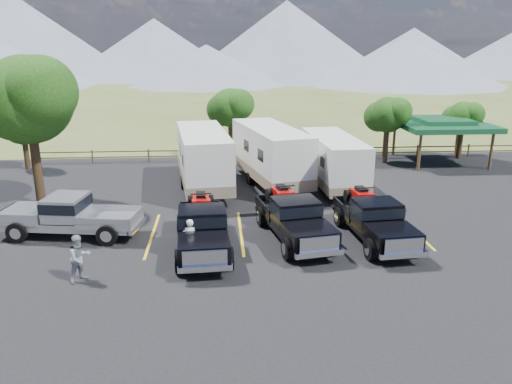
{
  "coord_description": "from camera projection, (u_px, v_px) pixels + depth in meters",
  "views": [
    {
      "loc": [
        -2.93,
        -17.32,
        8.38
      ],
      "look_at": [
        -1.21,
        5.17,
        1.6
      ],
      "focal_mm": 35.0,
      "sensor_mm": 36.0,
      "label": 1
    }
  ],
  "objects": [
    {
      "name": "asphalt_lot",
      "position": [
        287.0,
        240.0,
        22.02
      ],
      "size": [
        44.0,
        34.0,
        0.04
      ],
      "primitive_type": "cube",
      "color": "black",
      "rests_on": "ground"
    },
    {
      "name": "rail_fence",
      "position": [
        286.0,
        152.0,
        36.8
      ],
      "size": [
        36.12,
        0.12,
        1.0
      ],
      "color": "brown",
      "rests_on": "ground"
    },
    {
      "name": "pavilion",
      "position": [
        442.0,
        124.0,
        35.54
      ],
      "size": [
        6.2,
        6.2,
        3.22
      ],
      "color": "brown",
      "rests_on": "ground"
    },
    {
      "name": "tree_nw_small",
      "position": [
        23.0,
        129.0,
        33.44
      ],
      "size": [
        2.59,
        2.43,
        3.85
      ],
      "color": "black",
      "rests_on": "ground"
    },
    {
      "name": "rig_left",
      "position": [
        202.0,
        226.0,
        20.73
      ],
      "size": [
        2.46,
        6.32,
        2.08
      ],
      "rotation": [
        0.0,
        0.0,
        0.05
      ],
      "color": "black",
      "rests_on": "asphalt_lot"
    },
    {
      "name": "trailer_center",
      "position": [
        271.0,
        155.0,
        30.05
      ],
      "size": [
        4.37,
        10.08,
        3.5
      ],
      "rotation": [
        0.0,
        0.0,
        0.23
      ],
      "color": "silver",
      "rests_on": "asphalt_lot"
    },
    {
      "name": "person_b",
      "position": [
        80.0,
        258.0,
        17.96
      ],
      "size": [
        1.08,
        1.09,
        1.77
      ],
      "primitive_type": "imported",
      "rotation": [
        0.0,
        0.0,
        0.83
      ],
      "color": "gray",
      "rests_on": "asphalt_lot"
    },
    {
      "name": "stall_lines",
      "position": [
        284.0,
        231.0,
        22.97
      ],
      "size": [
        12.12,
        5.5,
        0.01
      ],
      "color": "gold",
      "rests_on": "asphalt_lot"
    },
    {
      "name": "pickup_silver",
      "position": [
        71.0,
        215.0,
        22.16
      ],
      "size": [
        6.47,
        2.94,
        1.87
      ],
      "rotation": [
        0.0,
        0.0,
        -1.73
      ],
      "color": "#9B9CA4",
      "rests_on": "asphalt_lot"
    },
    {
      "name": "ground",
      "position": [
        298.0,
        270.0,
        19.16
      ],
      "size": [
        320.0,
        320.0,
        0.0
      ],
      "primitive_type": "plane",
      "color": "#425423",
      "rests_on": "ground"
    },
    {
      "name": "tree_ne_b",
      "position": [
        463.0,
        117.0,
        36.55
      ],
      "size": [
        2.77,
        2.59,
        4.27
      ],
      "color": "black",
      "rests_on": "ground"
    },
    {
      "name": "tree_north",
      "position": [
        230.0,
        108.0,
        36.07
      ],
      "size": [
        3.46,
        3.24,
        5.25
      ],
      "color": "black",
      "rests_on": "ground"
    },
    {
      "name": "trailer_left",
      "position": [
        203.0,
        159.0,
        29.06
      ],
      "size": [
        3.54,
        10.04,
        3.47
      ],
      "rotation": [
        0.0,
        0.0,
        0.12
      ],
      "color": "silver",
      "rests_on": "asphalt_lot"
    },
    {
      "name": "person_a",
      "position": [
        190.0,
        239.0,
        19.74
      ],
      "size": [
        0.67,
        0.47,
        1.73
      ],
      "primitive_type": "imported",
      "rotation": [
        0.0,
        0.0,
        3.24
      ],
      "color": "white",
      "rests_on": "asphalt_lot"
    },
    {
      "name": "tree_big_nw",
      "position": [
        27.0,
        100.0,
        25.26
      ],
      "size": [
        5.54,
        5.18,
        7.84
      ],
      "color": "black",
      "rests_on": "ground"
    },
    {
      "name": "rig_right",
      "position": [
        374.0,
        218.0,
        21.79
      ],
      "size": [
        2.55,
        6.22,
        2.03
      ],
      "rotation": [
        0.0,
        0.0,
        0.09
      ],
      "color": "black",
      "rests_on": "asphalt_lot"
    },
    {
      "name": "rig_center",
      "position": [
        293.0,
        217.0,
        21.9
      ],
      "size": [
        3.06,
        6.48,
        2.08
      ],
      "rotation": [
        0.0,
        0.0,
        0.18
      ],
      "color": "black",
      "rests_on": "asphalt_lot"
    },
    {
      "name": "trailer_right",
      "position": [
        334.0,
        162.0,
        29.15
      ],
      "size": [
        2.69,
        8.98,
        3.11
      ],
      "rotation": [
        0.0,
        0.0,
        0.05
      ],
      "color": "silver",
      "rests_on": "asphalt_lot"
    },
    {
      "name": "tree_ne_a",
      "position": [
        387.0,
        115.0,
        35.06
      ],
      "size": [
        3.11,
        2.92,
        4.76
      ],
      "color": "black",
      "rests_on": "ground"
    },
    {
      "name": "mountain_range",
      "position": [
        196.0,
        45.0,
        117.54
      ],
      "size": [
        209.0,
        71.0,
        20.0
      ],
      "color": "slate",
      "rests_on": "ground"
    }
  ]
}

